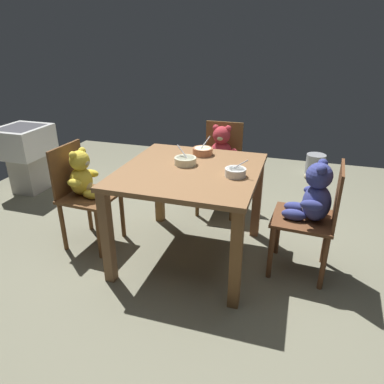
{
  "coord_description": "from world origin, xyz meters",
  "views": [
    {
      "loc": [
        0.72,
        -2.24,
        1.6
      ],
      "look_at": [
        0.0,
        0.05,
        0.52
      ],
      "focal_mm": 33.26,
      "sensor_mm": 36.0,
      "label": 1
    }
  ],
  "objects_px": {
    "porridge_bowl_terracotta_far_center": "(203,151)",
    "metal_pail": "(315,164)",
    "sink_basin": "(25,150)",
    "teddy_chair_far_center": "(221,155)",
    "porridge_bowl_white_near_right": "(235,172)",
    "porridge_bowl_cream_center": "(185,161)",
    "teddy_chair_near_right": "(314,202)",
    "teddy_chair_near_left": "(83,183)",
    "dining_table": "(190,184)"
  },
  "relations": [
    {
      "from": "teddy_chair_far_center",
      "to": "teddy_chair_near_right",
      "type": "bearing_deg",
      "value": 43.66
    },
    {
      "from": "porridge_bowl_cream_center",
      "to": "metal_pail",
      "type": "xyz_separation_m",
      "value": [
        0.99,
        2.08,
        -0.63
      ]
    },
    {
      "from": "sink_basin",
      "to": "porridge_bowl_terracotta_far_center",
      "type": "bearing_deg",
      "value": -9.5
    },
    {
      "from": "dining_table",
      "to": "porridge_bowl_white_near_right",
      "type": "relative_size",
      "value": 6.69
    },
    {
      "from": "teddy_chair_near_right",
      "to": "sink_basin",
      "type": "relative_size",
      "value": 1.19
    },
    {
      "from": "porridge_bowl_cream_center",
      "to": "porridge_bowl_terracotta_far_center",
      "type": "relative_size",
      "value": 0.98
    },
    {
      "from": "teddy_chair_far_center",
      "to": "porridge_bowl_cream_center",
      "type": "distance_m",
      "value": 0.84
    },
    {
      "from": "dining_table",
      "to": "sink_basin",
      "type": "distance_m",
      "value": 2.16
    },
    {
      "from": "teddy_chair_far_center",
      "to": "porridge_bowl_white_near_right",
      "type": "distance_m",
      "value": 1.0
    },
    {
      "from": "dining_table",
      "to": "porridge_bowl_terracotta_far_center",
      "type": "relative_size",
      "value": 6.25
    },
    {
      "from": "teddy_chair_near_right",
      "to": "dining_table",
      "type": "bearing_deg",
      "value": 7.27
    },
    {
      "from": "porridge_bowl_cream_center",
      "to": "metal_pail",
      "type": "height_order",
      "value": "porridge_bowl_cream_center"
    },
    {
      "from": "teddy_chair_far_center",
      "to": "sink_basin",
      "type": "xyz_separation_m",
      "value": [
        -2.07,
        -0.21,
        -0.08
      ]
    },
    {
      "from": "teddy_chair_near_left",
      "to": "sink_basin",
      "type": "xyz_separation_m",
      "value": [
        -1.19,
        0.73,
        -0.06
      ]
    },
    {
      "from": "porridge_bowl_terracotta_far_center",
      "to": "teddy_chair_near_left",
      "type": "bearing_deg",
      "value": -155.55
    },
    {
      "from": "dining_table",
      "to": "teddy_chair_near_right",
      "type": "height_order",
      "value": "teddy_chair_near_right"
    },
    {
      "from": "porridge_bowl_cream_center",
      "to": "metal_pail",
      "type": "relative_size",
      "value": 0.65
    },
    {
      "from": "teddy_chair_near_right",
      "to": "teddy_chair_near_left",
      "type": "height_order",
      "value": "teddy_chair_near_right"
    },
    {
      "from": "sink_basin",
      "to": "metal_pail",
      "type": "distance_m",
      "value": 3.35
    },
    {
      "from": "dining_table",
      "to": "metal_pail",
      "type": "distance_m",
      "value": 2.39
    },
    {
      "from": "porridge_bowl_white_near_right",
      "to": "metal_pail",
      "type": "bearing_deg",
      "value": 74.68
    },
    {
      "from": "teddy_chair_near_right",
      "to": "metal_pail",
      "type": "distance_m",
      "value": 2.15
    },
    {
      "from": "teddy_chair_near_right",
      "to": "teddy_chair_far_center",
      "type": "distance_m",
      "value": 1.18
    },
    {
      "from": "teddy_chair_far_center",
      "to": "porridge_bowl_white_near_right",
      "type": "relative_size",
      "value": 5.48
    },
    {
      "from": "teddy_chair_near_left",
      "to": "porridge_bowl_white_near_right",
      "type": "bearing_deg",
      "value": 3.65
    },
    {
      "from": "teddy_chair_far_center",
      "to": "porridge_bowl_white_near_right",
      "type": "xyz_separation_m",
      "value": [
        0.31,
        -0.93,
        0.2
      ]
    },
    {
      "from": "porridge_bowl_terracotta_far_center",
      "to": "metal_pail",
      "type": "relative_size",
      "value": 0.67
    },
    {
      "from": "teddy_chair_near_right",
      "to": "porridge_bowl_cream_center",
      "type": "relative_size",
      "value": 5.32
    },
    {
      "from": "porridge_bowl_cream_center",
      "to": "porridge_bowl_white_near_right",
      "type": "xyz_separation_m",
      "value": [
        0.39,
        -0.12,
        -0.0
      ]
    },
    {
      "from": "teddy_chair_near_left",
      "to": "metal_pail",
      "type": "distance_m",
      "value": 2.87
    },
    {
      "from": "teddy_chair_far_center",
      "to": "metal_pail",
      "type": "xyz_separation_m",
      "value": [
        0.91,
        1.27,
        -0.42
      ]
    },
    {
      "from": "dining_table",
      "to": "teddy_chair_far_center",
      "type": "height_order",
      "value": "teddy_chair_far_center"
    },
    {
      "from": "teddy_chair_near_left",
      "to": "porridge_bowl_cream_center",
      "type": "relative_size",
      "value": 5.14
    },
    {
      "from": "teddy_chair_far_center",
      "to": "porridge_bowl_white_near_right",
      "type": "height_order",
      "value": "porridge_bowl_white_near_right"
    },
    {
      "from": "porridge_bowl_white_near_right",
      "to": "sink_basin",
      "type": "height_order",
      "value": "porridge_bowl_white_near_right"
    },
    {
      "from": "dining_table",
      "to": "teddy_chair_near_right",
      "type": "relative_size",
      "value": 1.2
    },
    {
      "from": "teddy_chair_near_right",
      "to": "porridge_bowl_cream_center",
      "type": "xyz_separation_m",
      "value": [
        -0.92,
        0.02,
        0.19
      ]
    },
    {
      "from": "metal_pail",
      "to": "teddy_chair_near_right",
      "type": "bearing_deg",
      "value": -92.11
    },
    {
      "from": "porridge_bowl_white_near_right",
      "to": "sink_basin",
      "type": "bearing_deg",
      "value": 163.2
    },
    {
      "from": "teddy_chair_near_right",
      "to": "porridge_bowl_white_near_right",
      "type": "distance_m",
      "value": 0.57
    },
    {
      "from": "metal_pail",
      "to": "teddy_chair_far_center",
      "type": "bearing_deg",
      "value": -125.7
    },
    {
      "from": "porridge_bowl_terracotta_far_center",
      "to": "porridge_bowl_white_near_right",
      "type": "bearing_deg",
      "value": -48.44
    },
    {
      "from": "porridge_bowl_terracotta_far_center",
      "to": "metal_pail",
      "type": "bearing_deg",
      "value": 62.78
    },
    {
      "from": "porridge_bowl_terracotta_far_center",
      "to": "sink_basin",
      "type": "distance_m",
      "value": 2.1
    },
    {
      "from": "porridge_bowl_cream_center",
      "to": "sink_basin",
      "type": "xyz_separation_m",
      "value": [
        -1.99,
        0.6,
        -0.28
      ]
    },
    {
      "from": "porridge_bowl_white_near_right",
      "to": "metal_pail",
      "type": "xyz_separation_m",
      "value": [
        0.6,
        2.19,
        -0.63
      ]
    },
    {
      "from": "dining_table",
      "to": "teddy_chair_far_center",
      "type": "relative_size",
      "value": 1.22
    },
    {
      "from": "porridge_bowl_cream_center",
      "to": "porridge_bowl_white_near_right",
      "type": "distance_m",
      "value": 0.41
    },
    {
      "from": "porridge_bowl_terracotta_far_center",
      "to": "sink_basin",
      "type": "bearing_deg",
      "value": 170.5
    },
    {
      "from": "porridge_bowl_white_near_right",
      "to": "porridge_bowl_terracotta_far_center",
      "type": "bearing_deg",
      "value": 131.56
    }
  ]
}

